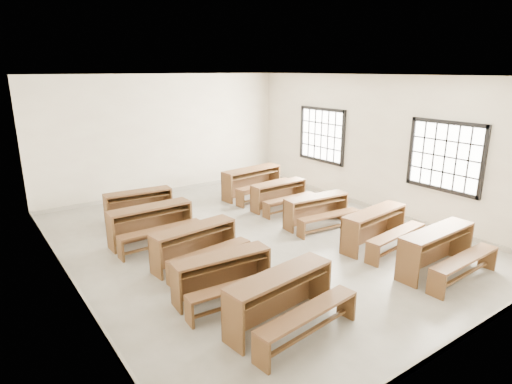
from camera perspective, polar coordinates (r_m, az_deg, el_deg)
room at (r=8.17m, az=0.52°, el=7.83°), size 8.50×8.50×3.20m
desk_set_0 at (r=5.81m, az=3.55°, el=-13.72°), size 1.74×1.04×0.74m
desk_set_1 at (r=6.49m, az=-4.35°, el=-10.75°), size 1.55×0.88×0.68m
desk_set_2 at (r=7.56m, az=-8.05°, el=-6.73°), size 1.63×0.97×0.70m
desk_set_3 at (r=8.66m, az=-13.74°, el=-3.88°), size 1.65×0.87×0.74m
desk_set_4 at (r=10.03m, az=-15.30°, el=-1.47°), size 1.54×0.89×0.67m
desk_set_5 at (r=7.84m, az=23.21°, el=-6.88°), size 1.68×0.91×0.74m
desk_set_6 at (r=8.55m, az=15.75°, el=-4.36°), size 1.69×1.01×0.72m
desk_set_7 at (r=9.39m, az=8.19°, el=-2.23°), size 1.56×0.91×0.67m
desk_set_8 at (r=10.48m, az=3.17°, el=-0.19°), size 1.47×0.77×0.66m
desk_set_9 at (r=11.41m, az=-0.40°, el=1.56°), size 1.81×1.07×0.78m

